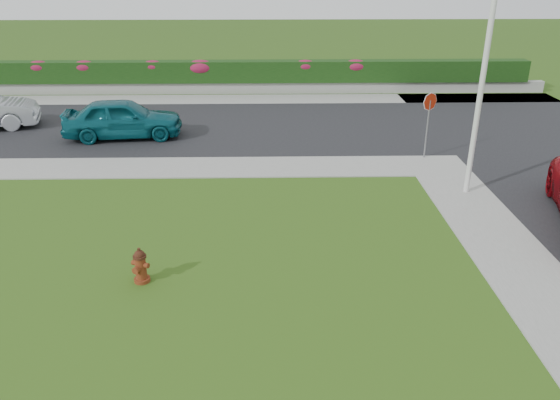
{
  "coord_description": "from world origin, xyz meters",
  "views": [
    {
      "loc": [
        1.14,
        -8.79,
        6.62
      ],
      "look_at": [
        1.4,
        4.15,
        0.9
      ],
      "focal_mm": 35.0,
      "sensor_mm": 36.0,
      "label": 1
    }
  ],
  "objects_px": {
    "fire_hydrant": "(140,266)",
    "utility_pole": "(482,85)",
    "sedan_teal": "(123,118)",
    "stop_sign": "(429,110)"
  },
  "relations": [
    {
      "from": "fire_hydrant",
      "to": "stop_sign",
      "type": "relative_size",
      "value": 0.35
    },
    {
      "from": "fire_hydrant",
      "to": "sedan_teal",
      "type": "height_order",
      "value": "sedan_teal"
    },
    {
      "from": "fire_hydrant",
      "to": "utility_pole",
      "type": "height_order",
      "value": "utility_pole"
    },
    {
      "from": "sedan_teal",
      "to": "utility_pole",
      "type": "bearing_deg",
      "value": -122.19
    },
    {
      "from": "utility_pole",
      "to": "stop_sign",
      "type": "bearing_deg",
      "value": 98.11
    },
    {
      "from": "fire_hydrant",
      "to": "utility_pole",
      "type": "bearing_deg",
      "value": 51.87
    },
    {
      "from": "sedan_teal",
      "to": "stop_sign",
      "type": "relative_size",
      "value": 1.91
    },
    {
      "from": "sedan_teal",
      "to": "utility_pole",
      "type": "height_order",
      "value": "utility_pole"
    },
    {
      "from": "fire_hydrant",
      "to": "utility_pole",
      "type": "distance_m",
      "value": 10.63
    },
    {
      "from": "fire_hydrant",
      "to": "sedan_teal",
      "type": "bearing_deg",
      "value": 128.45
    }
  ]
}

